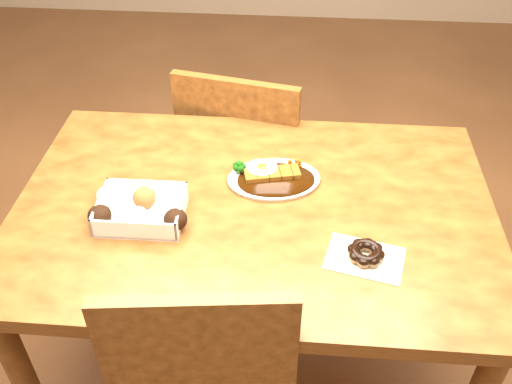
# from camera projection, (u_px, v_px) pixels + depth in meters

# --- Properties ---
(ground) EXTENTS (6.00, 6.00, 0.00)m
(ground) POSITION_uv_depth(u_px,v_px,m) (254.00, 374.00, 1.91)
(ground) COLOR brown
(ground) RESTS_ON ground
(table) EXTENTS (1.20, 0.80, 0.75)m
(table) POSITION_uv_depth(u_px,v_px,m) (254.00, 233.00, 1.49)
(table) COLOR #49250E
(table) RESTS_ON ground
(chair_far) EXTENTS (0.49, 0.49, 0.87)m
(chair_far) POSITION_uv_depth(u_px,v_px,m) (248.00, 163.00, 2.02)
(chair_far) COLOR #49250E
(chair_far) RESTS_ON ground
(katsu_curry_plate) EXTENTS (0.26, 0.21, 0.05)m
(katsu_curry_plate) POSITION_uv_depth(u_px,v_px,m) (272.00, 177.00, 1.49)
(katsu_curry_plate) COLOR white
(katsu_curry_plate) RESTS_ON table
(donut_box) EXTENTS (0.24, 0.16, 0.06)m
(donut_box) POSITION_uv_depth(u_px,v_px,m) (138.00, 209.00, 1.37)
(donut_box) COLOR white
(donut_box) RESTS_ON table
(pon_de_ring) EXTENTS (0.19, 0.16, 0.03)m
(pon_de_ring) POSITION_uv_depth(u_px,v_px,m) (366.00, 253.00, 1.27)
(pon_de_ring) COLOR silver
(pon_de_ring) RESTS_ON table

